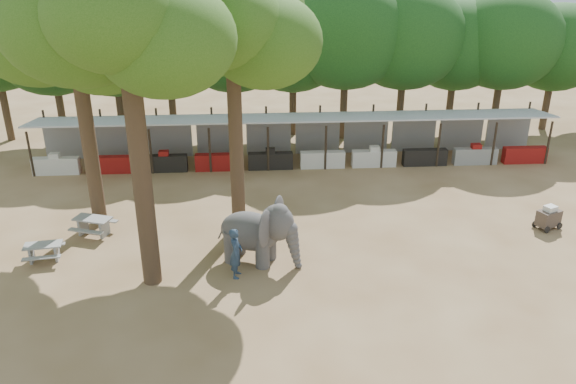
{
  "coord_description": "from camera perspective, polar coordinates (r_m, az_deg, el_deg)",
  "views": [
    {
      "loc": [
        -2.39,
        -15.3,
        10.71
      ],
      "look_at": [
        -1.0,
        5.0,
        2.0
      ],
      "focal_mm": 35.0,
      "sensor_mm": 36.0,
      "label": 1
    }
  ],
  "objects": [
    {
      "name": "ground",
      "position": [
        18.83,
        4.16,
        -11.56
      ],
      "size": [
        100.0,
        100.0,
        0.0
      ],
      "primitive_type": "plane",
      "color": "brown",
      "rests_on": "ground"
    },
    {
      "name": "vendor_stalls",
      "position": [
        30.76,
        0.74,
        5.12
      ],
      "size": [
        28.0,
        2.99,
        2.8
      ],
      "color": "#A9AAB1",
      "rests_on": "ground"
    },
    {
      "name": "yard_tree_left",
      "position": [
        23.62,
        -21.3,
        15.57
      ],
      "size": [
        7.1,
        6.9,
        11.02
      ],
      "color": "#332316",
      "rests_on": "ground"
    },
    {
      "name": "yard_tree_center",
      "position": [
        17.95,
        -16.73,
        17.46
      ],
      "size": [
        7.1,
        6.9,
        12.04
      ],
      "color": "#332316",
      "rests_on": "ground"
    },
    {
      "name": "yard_tree_back",
      "position": [
        21.62,
        -6.15,
        17.29
      ],
      "size": [
        7.1,
        6.9,
        11.36
      ],
      "color": "#332316",
      "rests_on": "ground"
    },
    {
      "name": "backdrop_trees",
      "position": [
        34.78,
        0.07,
        14.58
      ],
      "size": [
        46.46,
        5.95,
        8.33
      ],
      "color": "#332316",
      "rests_on": "ground"
    },
    {
      "name": "elephant",
      "position": [
        20.73,
        -2.92,
        -4.06
      ],
      "size": [
        3.3,
        2.59,
        2.47
      ],
      "rotation": [
        0.0,
        0.0,
        -0.41
      ],
      "color": "#3F3D3D",
      "rests_on": "ground"
    },
    {
      "name": "handler",
      "position": [
        19.99,
        -5.31,
        -6.19
      ],
      "size": [
        0.55,
        0.74,
        1.88
      ],
      "primitive_type": "imported",
      "rotation": [
        0.0,
        0.0,
        1.42
      ],
      "color": "#26384C",
      "rests_on": "ground"
    },
    {
      "name": "picnic_table_near",
      "position": [
        23.04,
        -23.57,
        -5.4
      ],
      "size": [
        1.5,
        1.39,
        0.68
      ],
      "rotation": [
        0.0,
        0.0,
        0.13
      ],
      "color": "gray",
      "rests_on": "ground"
    },
    {
      "name": "picnic_table_far",
      "position": [
        24.32,
        -19.18,
        -3.06
      ],
      "size": [
        1.87,
        1.78,
        0.75
      ],
      "rotation": [
        0.0,
        0.0,
        -0.34
      ],
      "color": "gray",
      "rests_on": "ground"
    },
    {
      "name": "cart_front",
      "position": [
        25.91,
        24.96,
        -2.34
      ],
      "size": [
        1.24,
        1.05,
        1.02
      ],
      "rotation": [
        0.0,
        0.0,
        0.41
      ],
      "color": "#3A2D26",
      "rests_on": "ground"
    }
  ]
}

